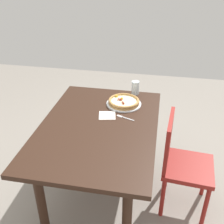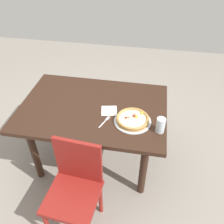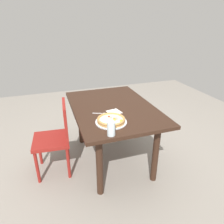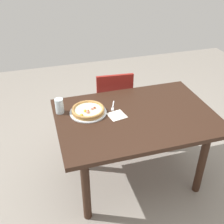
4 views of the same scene
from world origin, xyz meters
name	(u,v)px [view 2 (image 2 of 4)]	position (x,y,z in m)	size (l,w,h in m)	color
ground_plane	(96,159)	(0.00, 0.00, 0.00)	(6.00, 6.00, 0.00)	gray
dining_table	(94,115)	(0.00, 0.00, 0.65)	(1.36, 0.94, 0.75)	#331E14
chair_near	(75,187)	(0.01, -0.68, 0.48)	(0.43, 0.43, 0.87)	maroon
plate	(133,121)	(0.39, -0.15, 0.76)	(0.32, 0.32, 0.01)	silver
pizza	(133,119)	(0.39, -0.15, 0.78)	(0.28, 0.28, 0.05)	#B78447
fork	(105,121)	(0.15, -0.18, 0.76)	(0.07, 0.16, 0.00)	silver
drinking_glass	(161,125)	(0.62, -0.22, 0.82)	(0.07, 0.07, 0.13)	silver
napkin	(109,111)	(0.16, -0.04, 0.76)	(0.14, 0.14, 0.00)	white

